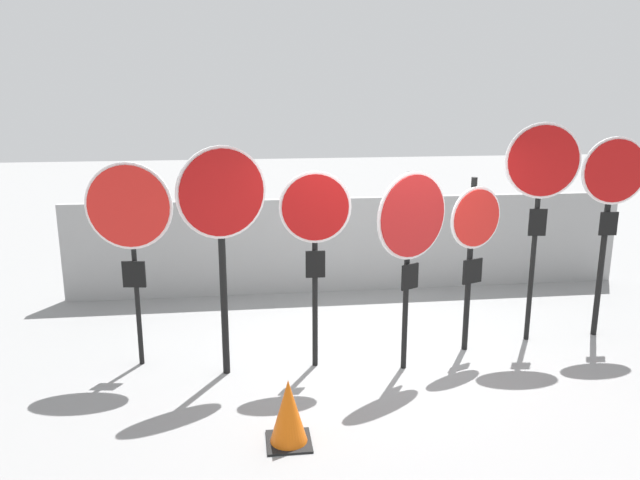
{
  "coord_description": "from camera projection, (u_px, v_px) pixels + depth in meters",
  "views": [
    {
      "loc": [
        -1.61,
        -6.53,
        3.07
      ],
      "look_at": [
        -0.79,
        0.0,
        1.43
      ],
      "focal_mm": 35.0,
      "sensor_mm": 36.0,
      "label": 1
    }
  ],
  "objects": [
    {
      "name": "ground_plane",
      "position": [
        388.0,
        357.0,
        7.22
      ],
      "size": [
        40.0,
        40.0,
        0.0
      ],
      "primitive_type": "plane",
      "color": "gray"
    },
    {
      "name": "fence_back",
      "position": [
        351.0,
        244.0,
        9.44
      ],
      "size": [
        8.44,
        0.12,
        1.43
      ],
      "color": "gray",
      "rests_on": "ground"
    },
    {
      "name": "stop_sign_0",
      "position": [
        130.0,
        218.0,
        6.6
      ],
      "size": [
        0.93,
        0.17,
        2.29
      ],
      "rotation": [
        0.0,
        0.0,
        -0.14
      ],
      "color": "black",
      "rests_on": "ground"
    },
    {
      "name": "stop_sign_1",
      "position": [
        222.0,
        212.0,
        6.36
      ],
      "size": [
        0.9,
        0.36,
        2.49
      ],
      "rotation": [
        0.0,
        0.0,
        0.36
      ],
      "color": "black",
      "rests_on": "ground"
    },
    {
      "name": "stop_sign_2",
      "position": [
        315.0,
        226.0,
        6.58
      ],
      "size": [
        0.77,
        0.12,
        2.2
      ],
      "rotation": [
        0.0,
        0.0,
        -0.03
      ],
      "color": "black",
      "rests_on": "ground"
    },
    {
      "name": "stop_sign_3",
      "position": [
        412.0,
        228.0,
        6.53
      ],
      "size": [
        0.84,
        0.45,
        2.21
      ],
      "rotation": [
        0.0,
        0.0,
        0.47
      ],
      "color": "black",
      "rests_on": "ground"
    },
    {
      "name": "stop_sign_4",
      "position": [
        474.0,
        235.0,
        7.07
      ],
      "size": [
        0.67,
        0.29,
        2.07
      ],
      "rotation": [
        0.0,
        0.0,
        0.38
      ],
      "color": "black",
      "rests_on": "ground"
    },
    {
      "name": "stop_sign_5",
      "position": [
        541.0,
        180.0,
        7.21
      ],
      "size": [
        0.87,
        0.17,
        2.66
      ],
      "rotation": [
        0.0,
        0.0,
        -0.13
      ],
      "color": "black",
      "rests_on": "ground"
    },
    {
      "name": "stop_sign_6",
      "position": [
        611.0,
        194.0,
        7.4
      ],
      "size": [
        0.81,
        0.14,
        2.49
      ],
      "rotation": [
        0.0,
        0.0,
        -0.05
      ],
      "color": "black",
      "rests_on": "ground"
    },
    {
      "name": "traffic_cone_0",
      "position": [
        288.0,
        412.0,
        5.43
      ],
      "size": [
        0.4,
        0.4,
        0.6
      ],
      "color": "black",
      "rests_on": "ground"
    }
  ]
}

